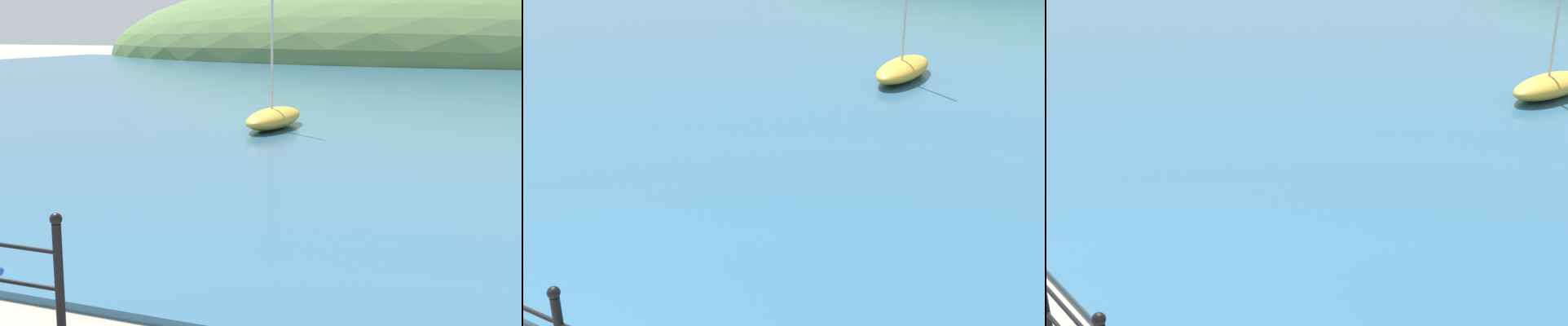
{
  "view_description": "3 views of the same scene",
  "coord_description": "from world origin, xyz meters",
  "views": [
    {
      "loc": [
        7.09,
        -3.87,
        2.91
      ],
      "look_at": [
        3.18,
        5.68,
        0.99
      ],
      "focal_mm": 50.0,
      "sensor_mm": 36.0,
      "label": 1
    },
    {
      "loc": [
        5.44,
        -1.5,
        4.21
      ],
      "look_at": [
        0.96,
        6.19,
        0.76
      ],
      "focal_mm": 42.0,
      "sensor_mm": 36.0,
      "label": 2
    },
    {
      "loc": [
        7.18,
        -0.05,
        4.18
      ],
      "look_at": [
        1.14,
        5.33,
        1.11
      ],
      "focal_mm": 42.0,
      "sensor_mm": 36.0,
      "label": 3
    }
  ],
  "objects": [
    {
      "name": "boat_red_dinghy",
      "position": [
        -0.33,
        15.25,
        0.41
      ],
      "size": [
        1.25,
        3.43,
        4.3
      ],
      "color": "gold",
      "rests_on": "water"
    },
    {
      "name": "water",
      "position": [
        0.0,
        32.0,
        0.05
      ],
      "size": [
        80.0,
        60.0,
        0.1
      ],
      "primitive_type": "cube",
      "color": "#2D5B7A",
      "rests_on": "ground"
    }
  ]
}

